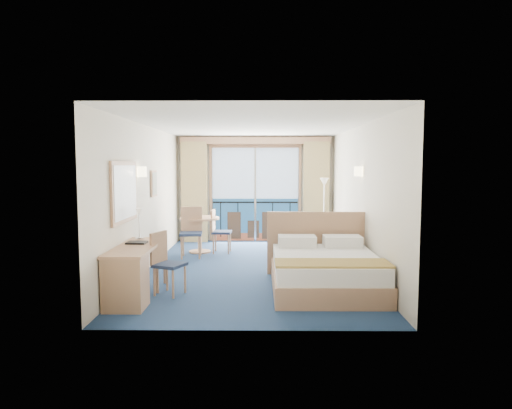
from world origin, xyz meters
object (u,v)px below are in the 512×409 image
bed (325,269)px  armchair (311,236)px  nightstand (350,258)px  desk_chair (165,259)px  floor_lamp (324,195)px  table_chair_a (218,229)px  table_chair_b (191,229)px  round_table (200,226)px  desk (128,276)px

bed → armchair: (0.11, 2.91, 0.07)m
nightstand → desk_chair: bearing=-153.9°
floor_lamp → table_chair_a: 2.67m
desk_chair → nightstand: bearing=-41.3°
armchair → floor_lamp: bearing=-159.7°
armchair → nightstand: bearing=62.9°
floor_lamp → table_chair_b: (-3.00, -1.19, -0.65)m
round_table → table_chair_b: (-0.11, -0.50, 0.00)m
desk → table_chair_a: (0.89, 3.90, 0.12)m
armchair → bed: bearing=43.6°
nightstand → table_chair_a: table_chair_a is taller
desk_chair → table_chair_b: (-0.03, 2.83, 0.07)m
floor_lamp → round_table: (-2.89, -0.69, -0.65)m
desk_chair → round_table: size_ratio=1.08×
table_chair_b → round_table: bearing=72.9°
nightstand → desk_chair: size_ratio=0.52×
armchair → floor_lamp: 1.24m
desk → floor_lamp: bearing=54.0°
round_table → table_chair_a: size_ratio=0.91×
floor_lamp → desk_chair: bearing=-126.5°
floor_lamp → desk: bearing=-126.0°
table_chair_a → desk: bearing=170.2°
desk → nightstand: bearing=31.3°
round_table → floor_lamp: bearing=13.5°
round_table → table_chair_b: 0.51m
bed → table_chair_a: bearing=123.4°
bed → desk_chair: bearing=-173.0°
round_table → bed: bearing=-51.6°
nightstand → round_table: bearing=149.2°
armchair → desk_chair: desk_chair is taller
bed → table_chair_b: (-2.50, 2.53, 0.29)m
bed → table_chair_b: 3.57m
bed → round_table: (-2.39, 3.02, 0.29)m
bed → floor_lamp: (0.50, 3.71, 0.94)m
bed → desk: bearing=-162.4°
armchair → table_chair_a: size_ratio=0.89×
round_table → table_chair_a: bearing=-3.9°
table_chair_a → table_chair_b: 0.71m
round_table → table_chair_a: (0.42, -0.03, -0.06)m
bed → desk_chair: (-2.47, -0.30, 0.22)m
floor_lamp → desk: size_ratio=1.01×
nightstand → desk_chair: (-3.11, -1.52, 0.29)m
floor_lamp → table_chair_b: bearing=-158.4°
floor_lamp → desk_chair: floor_lamp is taller
desk_chair → table_chair_a: (0.50, 3.30, 0.01)m
armchair → desk_chair: size_ratio=0.90×
floor_lamp → armchair: bearing=-115.5°
table_chair_b → table_chair_a: bearing=37.0°
desk → table_chair_a: bearing=77.1°
bed → round_table: bed is taller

